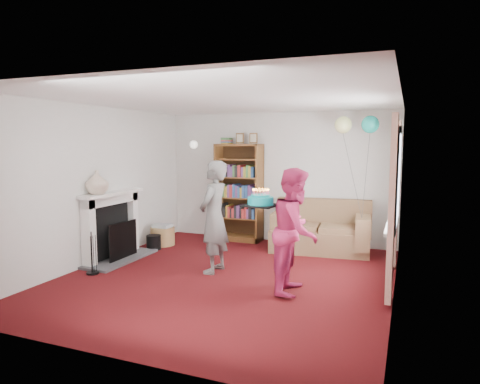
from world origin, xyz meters
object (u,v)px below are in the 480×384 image
at_px(birthday_cake, 261,201).
at_px(bookcase, 239,193).
at_px(person_magenta, 296,230).
at_px(person_striped, 214,217).
at_px(sofa, 321,232).

bearing_deg(birthday_cake, bookcase, 117.10).
bearing_deg(person_magenta, person_striped, 71.59).
xyz_separation_m(sofa, person_magenta, (0.11, -2.28, 0.46)).
bearing_deg(birthday_cake, person_magenta, 9.20).
bearing_deg(birthday_cake, person_striped, 152.49).
bearing_deg(bookcase, person_magenta, -54.79).
bearing_deg(sofa, bookcase, 166.35).
relative_size(sofa, birthday_cake, 4.22).
bearing_deg(sofa, person_magenta, -93.03).
xyz_separation_m(sofa, person_striped, (-1.22, -1.89, 0.49)).
height_order(person_magenta, birthday_cake, person_magenta).
bearing_deg(person_magenta, birthday_cake, 96.97).
height_order(sofa, birthday_cake, birthday_cake).
relative_size(bookcase, person_magenta, 1.31).
height_order(bookcase, sofa, bookcase).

